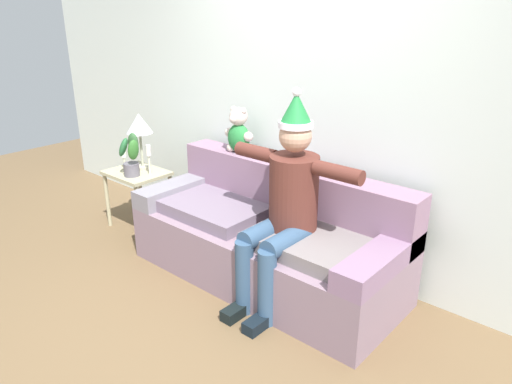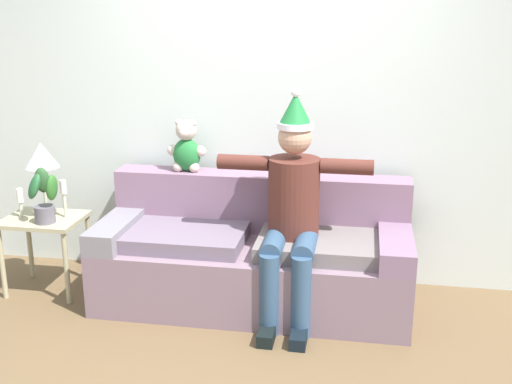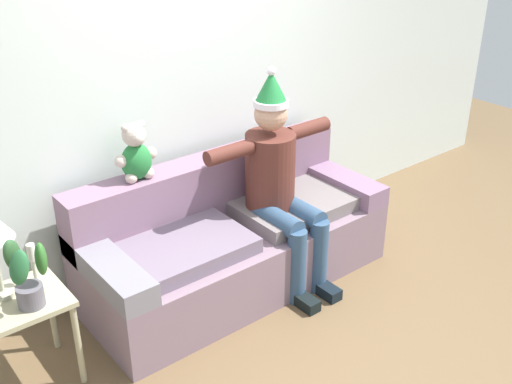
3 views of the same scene
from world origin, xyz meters
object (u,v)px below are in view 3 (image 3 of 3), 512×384
Objects in this scene: teddy_bear at (136,154)px; side_table at (16,315)px; couch at (232,238)px; candle_short at (33,260)px; person_seated at (279,179)px; potted_plant at (27,276)px.

teddy_bear is 1.18m from side_table.
couch reaches higher than candle_short.
person_seated is at bearing -30.88° from couch.
candle_short is (-1.64, 0.11, -0.03)m from person_seated.
person_seated is at bearing -27.22° from teddy_bear.
potted_plant is at bearing -120.74° from candle_short.
couch is 0.54m from person_seated.
couch is 5.54× the size of potted_plant.
person_seated is (0.28, -0.17, 0.43)m from couch.
potted_plant is at bearing -179.08° from person_seated.
couch is 3.80× the size of side_table.
couch is 7.76× the size of candle_short.
side_table is at bearing -165.35° from candle_short.
candle_short is at bearing 176.24° from person_seated.
person_seated reaches higher than couch.
person_seated reaches higher than potted_plant.
candle_short is (-0.82, -0.31, -0.29)m from teddy_bear.
person_seated is 1.82m from side_table.
couch is at bearing 149.12° from person_seated.
person_seated reaches higher than candle_short.
teddy_bear is (-0.54, 0.26, 0.69)m from couch.
person_seated is 0.96m from teddy_bear.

